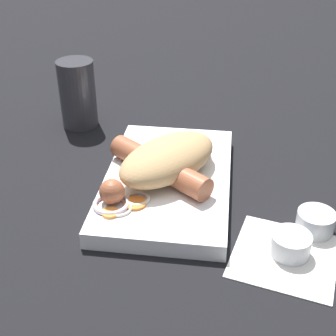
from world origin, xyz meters
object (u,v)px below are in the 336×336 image
condiment_cup_near (290,246)px  condiment_cup_far (315,223)px  food_tray (168,181)px  drink_glass (78,94)px  sausage (159,166)px  bread_roll (164,160)px

condiment_cup_near → condiment_cup_far: same height
food_tray → condiment_cup_near: 0.19m
drink_glass → sausage: bearing=-137.6°
sausage → drink_glass: drink_glass is taller
food_tray → bread_roll: bearing=135.8°
condiment_cup_far → food_tray: bearing=70.0°
condiment_cup_near → sausage: bearing=57.2°
drink_glass → condiment_cup_far: bearing=-123.6°
food_tray → bread_roll: size_ratio=1.56×
condiment_cup_near → condiment_cup_far: 0.06m
food_tray → sausage: (-0.01, 0.01, 0.03)m
sausage → food_tray: bearing=-59.3°
food_tray → drink_glass: 0.25m
food_tray → sausage: sausage is taller
condiment_cup_near → food_tray: bearing=53.7°
sausage → condiment_cup_near: sausage is taller
condiment_cup_near → condiment_cup_far: size_ratio=1.00×
sausage → condiment_cup_near: bearing=-122.8°
condiment_cup_far → drink_glass: drink_glass is taller
sausage → drink_glass: 0.24m
bread_roll → condiment_cup_near: bread_roll is taller
sausage → condiment_cup_near: (-0.11, -0.16, -0.03)m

